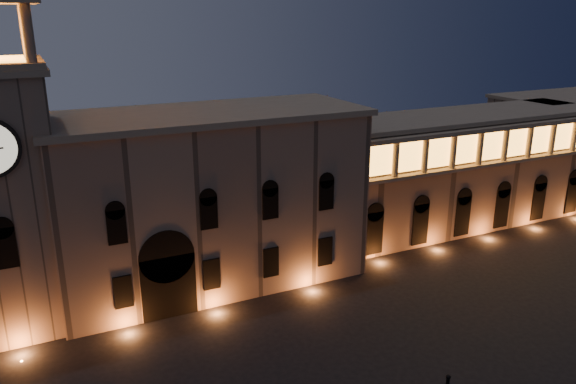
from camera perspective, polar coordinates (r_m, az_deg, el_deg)
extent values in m
cube|color=#826955|center=(56.88, -7.97, -0.92)|extent=(30.00, 12.00, 17.00)
cube|color=gray|center=(54.73, -8.36, 7.85)|extent=(30.80, 12.80, 0.60)
cube|color=black|center=(52.73, -12.16, -9.19)|extent=(5.00, 1.40, 6.00)
cylinder|color=black|center=(51.46, -12.37, -6.21)|extent=(5.00, 1.40, 5.00)
cube|color=orange|center=(52.65, -12.09, -9.48)|extent=(4.20, 0.20, 5.00)
cube|color=#826955|center=(52.92, -27.14, -1.34)|extent=(9.00, 9.00, 22.00)
cylinder|color=gray|center=(46.77, -24.89, 14.42)|extent=(0.76, 0.76, 4.20)
cylinder|color=gray|center=(54.37, -25.15, 14.63)|extent=(0.76, 0.76, 4.20)
cylinder|color=gray|center=(50.57, -25.03, 14.53)|extent=(0.76, 0.76, 4.20)
cube|color=#7D6450|center=(75.78, 16.82, 2.03)|extent=(40.00, 10.00, 14.00)
cube|color=gray|center=(74.24, 17.31, 7.42)|extent=(40.60, 10.60, 0.50)
cube|color=gray|center=(71.41, 19.91, 2.70)|extent=(40.00, 1.20, 0.40)
cube|color=gray|center=(70.50, 20.27, 6.08)|extent=(40.00, 1.40, 0.50)
cube|color=orange|center=(71.29, 19.78, 4.52)|extent=(38.00, 0.15, 3.60)
cylinder|color=gray|center=(59.62, 7.78, 2.97)|extent=(0.70, 0.70, 4.00)
cylinder|color=gray|center=(61.85, 10.89, 3.35)|extent=(0.70, 0.70, 4.00)
cylinder|color=gray|center=(64.26, 13.77, 3.70)|extent=(0.70, 0.70, 4.00)
cylinder|color=gray|center=(66.82, 16.45, 4.01)|extent=(0.70, 0.70, 4.00)
cylinder|color=gray|center=(69.52, 18.92, 4.29)|extent=(0.70, 0.70, 4.00)
cylinder|color=gray|center=(72.33, 21.21, 4.54)|extent=(0.70, 0.70, 4.00)
cylinder|color=gray|center=(75.26, 23.33, 4.76)|extent=(0.70, 0.70, 4.00)
cylinder|color=gray|center=(78.28, 25.28, 4.97)|extent=(0.70, 0.70, 4.00)
cylinder|color=gray|center=(81.38, 27.09, 5.15)|extent=(0.70, 0.70, 4.00)
cube|color=#7D6450|center=(98.46, 25.83, 4.52)|extent=(20.00, 12.00, 14.00)
sphere|color=black|center=(33.74, 15.97, -17.60)|extent=(0.29, 0.29, 0.29)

